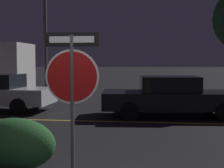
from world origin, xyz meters
The scene contains 5 objects.
road_center_stripe centered at (0.00, 6.34, 0.00)m, with size 43.74×0.12×0.01m, color gold.
stop_sign centered at (-0.47, 1.33, 1.65)m, with size 0.86×0.06×2.34m.
hedge_bush_2 centered at (-1.59, 1.68, 0.46)m, with size 1.45×0.72×0.92m, color #285B2D.
passing_car_3 centered at (1.53, 7.52, 0.70)m, with size 5.07×2.28×1.40m.
street_lamp centered at (-4.27, 11.27, 4.80)m, with size 0.38×0.38×8.20m.
Camera 1 is at (0.72, -3.41, 1.88)m, focal length 50.00 mm.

